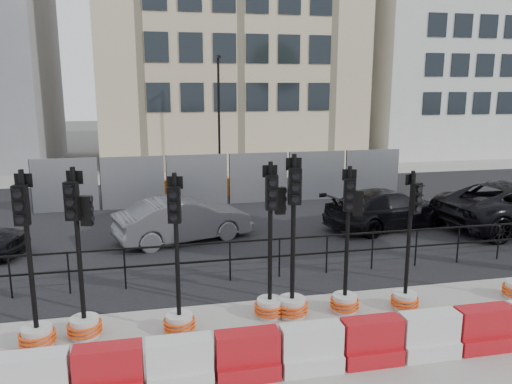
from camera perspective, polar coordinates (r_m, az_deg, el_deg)
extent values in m
plane|color=#51514C|center=(11.20, 4.26, -11.96)|extent=(120.00, 120.00, 0.00)
cube|color=gray|center=(8.69, 10.16, -19.66)|extent=(40.00, 6.00, 0.02)
cube|color=black|center=(17.65, -2.12, -2.85)|extent=(40.00, 14.00, 0.03)
cube|color=gray|center=(26.36, -5.53, 2.07)|extent=(40.00, 4.00, 0.02)
cube|color=beige|center=(32.49, -3.45, 19.89)|extent=(15.00, 10.00, 18.00)
cube|color=silver|center=(37.69, 20.79, 16.54)|extent=(12.00, 9.00, 16.00)
cylinder|color=black|center=(12.12, -26.28, -8.78)|extent=(0.04, 0.04, 1.00)
cylinder|color=black|center=(11.87, -20.61, -8.70)|extent=(0.04, 0.04, 1.00)
cylinder|color=black|center=(11.74, -14.75, -8.54)|extent=(0.04, 0.04, 1.00)
cylinder|color=black|center=(11.74, -8.83, -8.29)|extent=(0.04, 0.04, 1.00)
cylinder|color=black|center=(11.85, -2.98, -7.95)|extent=(0.04, 0.04, 1.00)
cylinder|color=black|center=(12.09, 2.69, -7.54)|extent=(0.04, 0.04, 1.00)
cylinder|color=black|center=(12.43, 8.09, -7.09)|extent=(0.04, 0.04, 1.00)
cylinder|color=black|center=(12.88, 13.14, -6.61)|extent=(0.04, 0.04, 1.00)
cylinder|color=black|center=(13.42, 17.81, -6.11)|extent=(0.04, 0.04, 1.00)
cylinder|color=black|center=(14.05, 22.09, -5.63)|extent=(0.04, 0.04, 1.00)
cylinder|color=black|center=(14.74, 25.97, -5.16)|extent=(0.04, 0.04, 1.00)
cube|color=black|center=(11.93, 2.72, -5.37)|extent=(18.00, 0.04, 0.04)
cube|color=black|center=(12.07, 2.70, -7.32)|extent=(18.00, 0.04, 0.04)
cube|color=gray|center=(19.38, -20.98, 0.68)|extent=(2.30, 0.05, 2.00)
cylinder|color=black|center=(19.60, -24.30, 0.53)|extent=(0.05, 0.05, 2.00)
cube|color=gray|center=(19.15, -13.88, 1.00)|extent=(2.30, 0.05, 2.00)
cylinder|color=black|center=(19.22, -17.30, 0.85)|extent=(0.05, 0.05, 2.00)
cube|color=gray|center=(19.21, -6.71, 1.31)|extent=(2.30, 0.05, 2.00)
cylinder|color=black|center=(19.15, -10.14, 1.17)|extent=(0.05, 0.05, 2.00)
cube|color=gray|center=(19.58, 0.30, 1.60)|extent=(2.30, 0.05, 2.00)
cylinder|color=black|center=(19.37, -3.03, 1.46)|extent=(0.05, 0.05, 2.00)
cube|color=gray|center=(20.22, 6.96, 1.84)|extent=(2.30, 0.05, 2.00)
cylinder|color=black|center=(19.88, 3.82, 1.73)|extent=(0.05, 0.05, 2.00)
cube|color=gray|center=(21.12, 13.13, 2.05)|extent=(2.30, 0.05, 2.00)
cylinder|color=black|center=(20.66, 10.24, 1.96)|extent=(0.05, 0.05, 2.00)
cube|color=orange|center=(20.75, -14.79, 0.10)|extent=(1.00, 0.40, 0.80)
cube|color=orange|center=(20.74, -9.27, 0.34)|extent=(1.00, 0.40, 0.80)
cube|color=orange|center=(20.93, -3.80, 0.58)|extent=(1.00, 0.40, 0.80)
cube|color=orange|center=(21.30, 1.53, 0.81)|extent=(1.00, 0.40, 0.80)
cube|color=orange|center=(21.85, 6.64, 1.01)|extent=(1.00, 0.40, 0.80)
cylinder|color=black|center=(25.09, -4.25, 8.47)|extent=(0.12, 0.12, 6.00)
cube|color=black|center=(24.83, -4.28, 15.13)|extent=(0.12, 0.50, 0.12)
cube|color=white|center=(8.26, -24.19, -18.05)|extent=(1.00, 0.35, 0.50)
cube|color=red|center=(8.10, -16.54, -18.09)|extent=(1.00, 0.35, 0.50)
cube|color=white|center=(8.28, -8.63, -20.21)|extent=(1.00, 0.50, 0.30)
cube|color=white|center=(8.07, -8.72, -17.81)|extent=(1.00, 0.35, 0.50)
cube|color=red|center=(8.38, -1.01, -19.62)|extent=(1.00, 0.50, 0.30)
cube|color=red|center=(8.18, -1.02, -17.23)|extent=(1.00, 0.35, 0.50)
cube|color=white|center=(8.61, 6.25, -18.74)|extent=(1.00, 0.50, 0.30)
cube|color=white|center=(8.42, 6.31, -16.40)|extent=(1.00, 0.35, 0.50)
cube|color=red|center=(8.97, 12.95, -17.68)|extent=(1.00, 0.50, 0.30)
cube|color=red|center=(8.78, 13.08, -15.40)|extent=(1.00, 0.35, 0.50)
cube|color=white|center=(9.42, 19.00, -16.50)|extent=(1.00, 0.50, 0.30)
cube|color=white|center=(9.24, 19.18, -14.32)|extent=(1.00, 0.35, 0.50)
cube|color=red|center=(9.97, 24.38, -15.30)|extent=(1.00, 0.50, 0.30)
cube|color=red|center=(9.80, 24.59, -13.21)|extent=(1.00, 0.35, 0.50)
cylinder|color=silver|center=(9.97, -23.70, -14.95)|extent=(0.52, 0.52, 0.39)
torus|color=#E5440C|center=(10.00, -23.67, -15.35)|extent=(0.63, 0.63, 0.05)
torus|color=#E5440C|center=(9.97, -23.70, -14.95)|extent=(0.63, 0.63, 0.05)
torus|color=#E5440C|center=(9.94, -23.74, -14.55)|extent=(0.63, 0.63, 0.05)
cylinder|color=black|center=(9.40, -24.50, -6.43)|extent=(0.09, 0.09, 2.91)
cube|color=black|center=(9.07, -25.27, -1.40)|extent=(0.25, 0.18, 0.68)
cylinder|color=black|center=(9.05, -25.35, -2.83)|extent=(0.15, 0.08, 0.15)
cylinder|color=black|center=(9.00, -25.47, -1.51)|extent=(0.15, 0.08, 0.15)
cylinder|color=black|center=(8.96, -25.59, -0.18)|extent=(0.15, 0.08, 0.15)
cube|color=black|center=(9.15, -25.05, 1.22)|extent=(0.29, 0.08, 0.23)
cylinder|color=silver|center=(10.02, -18.98, -14.43)|extent=(0.52, 0.52, 0.39)
torus|color=#E5440C|center=(10.05, -18.95, -14.82)|extent=(0.63, 0.63, 0.05)
torus|color=#E5440C|center=(10.02, -18.98, -14.43)|extent=(0.63, 0.63, 0.05)
torus|color=#E5440C|center=(9.99, -19.01, -14.03)|extent=(0.63, 0.63, 0.05)
cylinder|color=black|center=(9.45, -19.62, -5.98)|extent=(0.09, 0.09, 2.90)
cube|color=black|center=(9.13, -20.30, -0.99)|extent=(0.26, 0.20, 0.68)
cylinder|color=black|center=(9.11, -20.40, -2.40)|extent=(0.15, 0.09, 0.14)
cylinder|color=black|center=(9.06, -20.50, -1.10)|extent=(0.15, 0.09, 0.14)
cylinder|color=black|center=(9.02, -20.59, 0.22)|extent=(0.15, 0.09, 0.14)
cube|color=black|center=(9.21, -20.03, 1.60)|extent=(0.29, 0.11, 0.23)
cube|color=black|center=(9.19, -18.82, -2.03)|extent=(0.22, 0.18, 0.53)
cylinder|color=silver|center=(9.77, -8.75, -14.63)|extent=(0.50, 0.50, 0.37)
torus|color=#E5440C|center=(9.81, -8.73, -15.02)|extent=(0.60, 0.60, 0.05)
torus|color=#E5440C|center=(9.77, -8.75, -14.63)|extent=(0.60, 0.60, 0.05)
torus|color=#E5440C|center=(9.74, -8.76, -14.24)|extent=(0.60, 0.60, 0.05)
cylinder|color=black|center=(9.21, -9.04, -6.36)|extent=(0.08, 0.08, 2.78)
cube|color=black|center=(8.87, -9.34, -1.47)|extent=(0.25, 0.18, 0.65)
cylinder|color=black|center=(8.85, -9.38, -2.87)|extent=(0.15, 0.08, 0.14)
cylinder|color=black|center=(8.80, -9.42, -1.58)|extent=(0.15, 0.08, 0.14)
cylinder|color=black|center=(8.76, -9.47, -0.29)|extent=(0.15, 0.08, 0.14)
cube|color=black|center=(8.96, -9.23, 1.08)|extent=(0.28, 0.09, 0.22)
cylinder|color=silver|center=(10.26, 1.58, -13.09)|extent=(0.52, 0.52, 0.38)
torus|color=#E5440C|center=(10.30, 1.57, -13.48)|extent=(0.62, 0.62, 0.05)
torus|color=#E5440C|center=(10.26, 1.58, -13.09)|extent=(0.62, 0.62, 0.05)
torus|color=#E5440C|center=(10.23, 1.58, -12.70)|extent=(0.62, 0.62, 0.05)
cylinder|color=black|center=(9.71, 1.63, -4.89)|extent=(0.09, 0.09, 2.87)
cube|color=black|center=(9.39, 1.81, -0.07)|extent=(0.23, 0.14, 0.67)
cylinder|color=black|center=(9.36, 1.90, -1.42)|extent=(0.14, 0.05, 0.14)
cylinder|color=black|center=(9.32, 1.91, -0.16)|extent=(0.14, 0.05, 0.14)
cylinder|color=black|center=(9.27, 1.91, 1.11)|extent=(0.14, 0.05, 0.14)
cube|color=black|center=(9.48, 1.60, 2.41)|extent=(0.29, 0.04, 0.23)
cube|color=black|center=(9.58, 2.77, -1.00)|extent=(0.19, 0.13, 0.53)
cylinder|color=silver|center=(10.29, 4.12, -13.00)|extent=(0.54, 0.54, 0.40)
torus|color=#E5440C|center=(10.32, 4.12, -13.40)|extent=(0.65, 0.65, 0.05)
torus|color=#E5440C|center=(10.29, 4.12, -13.00)|extent=(0.65, 0.65, 0.05)
torus|color=#E5440C|center=(10.26, 4.13, -12.59)|extent=(0.65, 0.65, 0.05)
cylinder|color=black|center=(9.72, 4.27, -4.43)|extent=(0.09, 0.09, 3.00)
cube|color=black|center=(9.39, 4.46, 0.63)|extent=(0.26, 0.17, 0.70)
cylinder|color=black|center=(9.36, 4.52, -0.78)|extent=(0.16, 0.07, 0.15)
cylinder|color=black|center=(9.31, 4.54, 0.54)|extent=(0.16, 0.07, 0.15)
cylinder|color=black|center=(9.27, 4.56, 1.87)|extent=(0.16, 0.07, 0.15)
cube|color=black|center=(9.50, 4.33, 3.21)|extent=(0.30, 0.07, 0.24)
cylinder|color=silver|center=(10.63, 10.09, -12.41)|extent=(0.50, 0.50, 0.37)
torus|color=#E5440C|center=(10.66, 10.07, -12.77)|extent=(0.60, 0.60, 0.05)
torus|color=#E5440C|center=(10.63, 10.09, -12.41)|extent=(0.60, 0.60, 0.05)
torus|color=#E5440C|center=(10.60, 10.10, -12.05)|extent=(0.60, 0.60, 0.05)
cylinder|color=black|center=(10.11, 10.39, -4.80)|extent=(0.08, 0.08, 2.76)
cube|color=black|center=(9.80, 10.63, -0.35)|extent=(0.25, 0.19, 0.64)
cylinder|color=black|center=(9.77, 10.63, -1.60)|extent=(0.15, 0.08, 0.14)
cylinder|color=black|center=(9.73, 10.67, -0.44)|extent=(0.15, 0.08, 0.14)
cylinder|color=black|center=(9.69, 10.72, 0.73)|extent=(0.15, 0.08, 0.14)
cube|color=black|center=(9.89, 10.63, 1.94)|extent=(0.27, 0.11, 0.22)
cube|color=black|center=(9.97, 11.58, -1.26)|extent=(0.21, 0.17, 0.51)
cylinder|color=silver|center=(11.03, 16.63, -11.85)|extent=(0.48, 0.48, 0.35)
torus|color=#E5440C|center=(11.06, 16.61, -12.18)|extent=(0.57, 0.57, 0.04)
torus|color=#E5440C|center=(11.03, 16.63, -11.85)|extent=(0.57, 0.57, 0.04)
torus|color=#E5440C|center=(11.00, 16.65, -11.51)|extent=(0.57, 0.57, 0.04)
cylinder|color=black|center=(10.55, 17.09, -4.79)|extent=(0.08, 0.08, 2.65)
cube|color=black|center=(10.29, 17.80, -0.68)|extent=(0.24, 0.19, 0.62)
cylinder|color=black|center=(10.29, 18.03, -1.81)|extent=(0.14, 0.09, 0.13)
cylinder|color=black|center=(10.24, 18.10, -0.75)|extent=(0.14, 0.09, 0.13)
cylinder|color=black|center=(10.20, 18.17, 0.32)|extent=(0.14, 0.09, 0.13)
cube|color=black|center=(10.32, 17.26, 1.40)|extent=(0.26, 0.11, 0.21)
imported|color=#525358|center=(14.97, -8.30, -3.15)|extent=(3.60, 4.77, 1.32)
imported|color=black|center=(16.77, 14.79, -1.85)|extent=(4.00, 5.29, 1.27)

